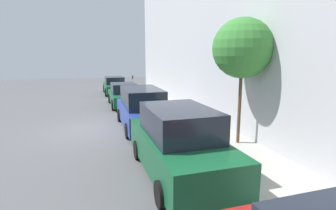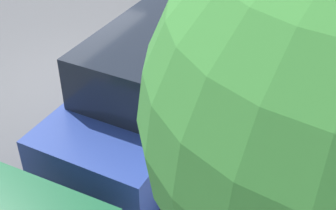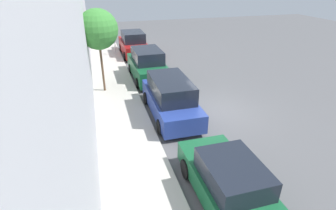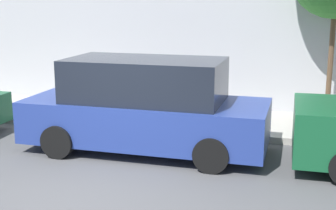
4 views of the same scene
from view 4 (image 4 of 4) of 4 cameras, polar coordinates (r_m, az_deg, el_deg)
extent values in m
plane|color=#515154|center=(7.75, -9.91, -10.61)|extent=(60.00, 60.00, 0.00)
cube|color=#B2ADA3|center=(11.95, -0.28, -1.65)|extent=(2.48, 32.00, 0.15)
cube|color=navy|center=(9.54, -2.73, -1.87)|extent=(1.95, 4.92, 0.84)
cube|color=black|center=(9.37, -2.79, 3.11)|extent=(1.70, 3.12, 0.84)
cylinder|color=black|center=(9.42, -13.28, -4.37)|extent=(0.22, 0.66, 0.66)
cylinder|color=black|center=(10.97, -8.83, -1.75)|extent=(0.22, 0.66, 0.66)
cylinder|color=black|center=(8.44, 5.28, -6.08)|extent=(0.22, 0.66, 0.66)
cylinder|color=black|center=(10.14, 7.08, -2.89)|extent=(0.22, 0.66, 0.66)
cylinder|color=brown|center=(11.86, 19.20, 5.11)|extent=(0.12, 0.12, 2.93)
camera|label=1|loc=(11.24, 71.14, 6.08)|focal=28.00mm
camera|label=2|loc=(12.32, 31.06, 20.60)|focal=50.00mm
camera|label=3|loc=(18.68, -35.88, 20.44)|focal=28.00mm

